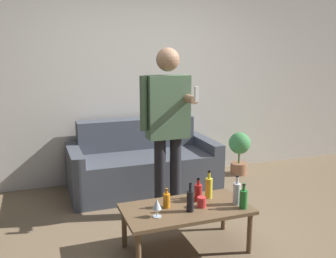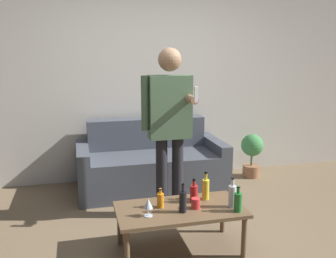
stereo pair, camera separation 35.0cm
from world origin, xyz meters
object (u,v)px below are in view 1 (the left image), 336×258
object	(u,v)px
couch	(142,165)
coffee_table	(186,212)
bottle_orange	(209,187)
person_standing_front	(167,119)

from	to	relation	value
couch	coffee_table	size ratio (longest dim) A/B	1.66
bottle_orange	person_standing_front	bearing A→B (deg)	107.99
couch	bottle_orange	bearing A→B (deg)	-81.40
person_standing_front	bottle_orange	bearing A→B (deg)	-72.01
bottle_orange	person_standing_front	distance (m)	0.80
coffee_table	person_standing_front	world-z (taller)	person_standing_front
bottle_orange	coffee_table	bearing A→B (deg)	-154.84
bottle_orange	person_standing_front	size ratio (longest dim) A/B	0.15
couch	person_standing_front	distance (m)	1.09
coffee_table	bottle_orange	world-z (taller)	bottle_orange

